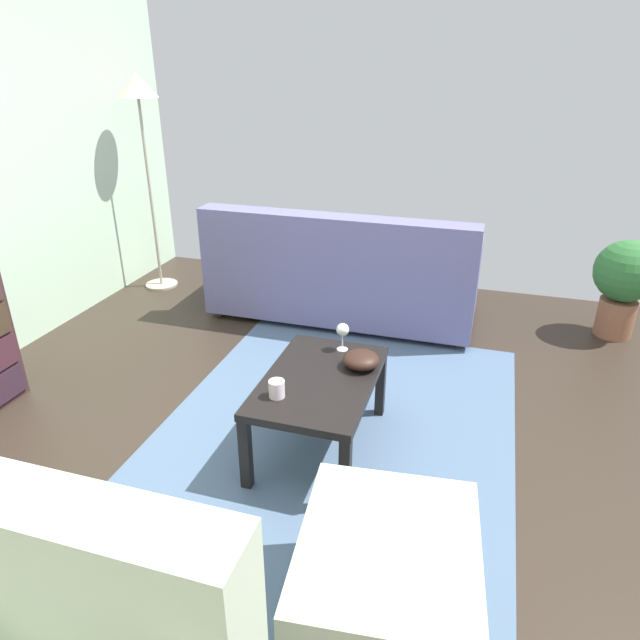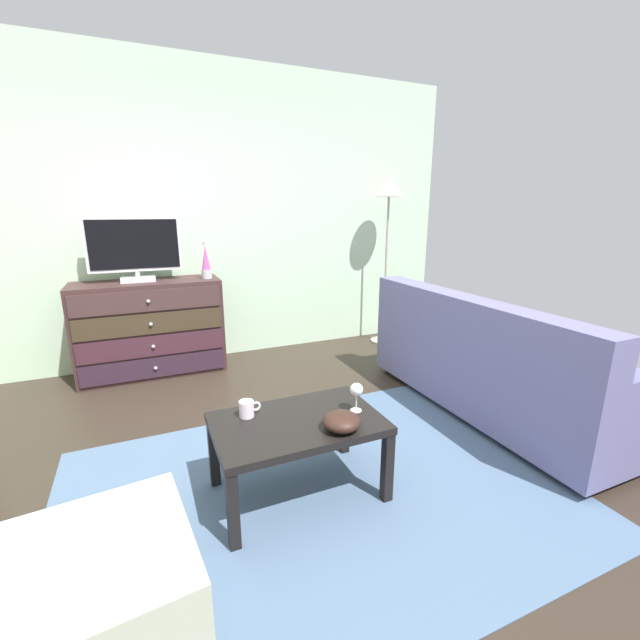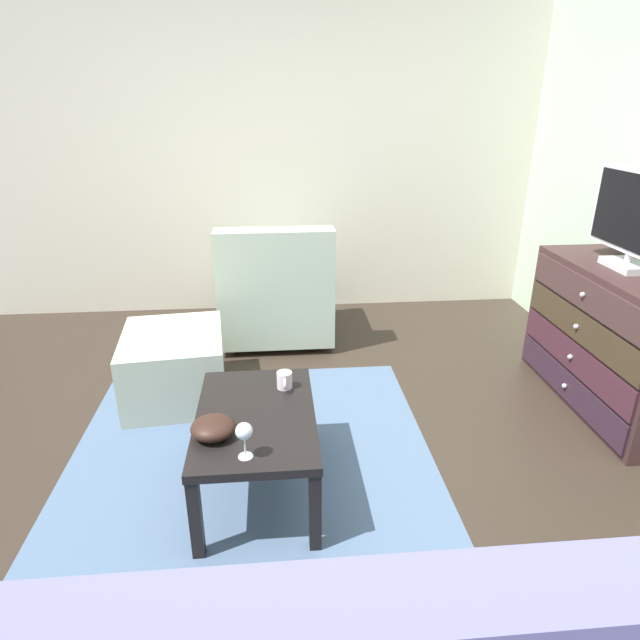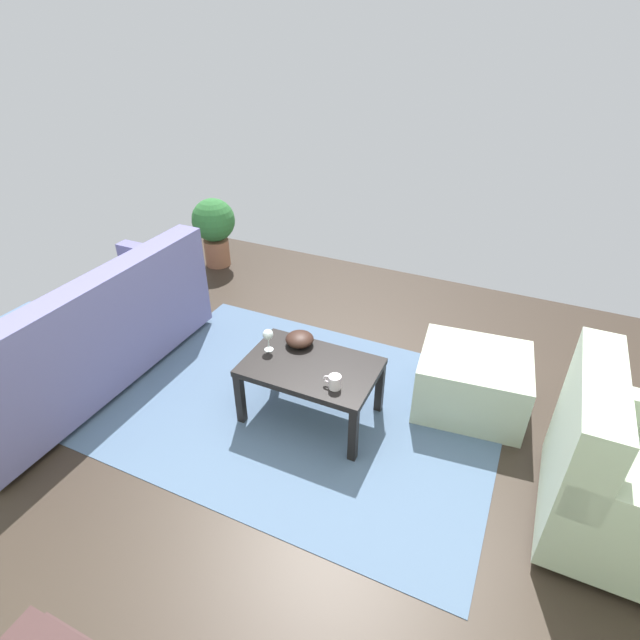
% 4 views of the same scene
% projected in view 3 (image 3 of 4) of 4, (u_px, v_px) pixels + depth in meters
% --- Properties ---
extents(ground_plane, '(5.35, 4.98, 0.05)m').
position_uv_depth(ground_plane, '(291.00, 476.00, 2.73)').
color(ground_plane, '#30261E').
extents(wall_plain_left, '(0.12, 4.98, 2.77)m').
position_uv_depth(wall_plain_left, '(276.00, 147.00, 4.44)').
color(wall_plain_left, silver).
rests_on(wall_plain_left, ground_plane).
extents(area_rug, '(2.60, 1.90, 0.01)m').
position_uv_depth(area_rug, '(250.00, 500.00, 2.52)').
color(area_rug, '#485E79').
rests_on(area_rug, ground_plane).
extents(dresser, '(1.23, 0.49, 0.85)m').
position_uv_depth(dresser, '(612.00, 340.00, 3.19)').
color(dresser, '#382323').
rests_on(dresser, ground_plane).
extents(tv, '(0.76, 0.18, 0.55)m').
position_uv_depth(tv, '(637.00, 218.00, 2.97)').
color(tv, silver).
rests_on(tv, dresser).
extents(coffee_table, '(0.85, 0.54, 0.42)m').
position_uv_depth(coffee_table, '(256.00, 424.00, 2.47)').
color(coffee_table, black).
rests_on(coffee_table, ground_plane).
extents(wine_glass, '(0.07, 0.07, 0.16)m').
position_uv_depth(wine_glass, '(244.00, 432.00, 2.10)').
color(wine_glass, silver).
rests_on(wine_glass, coffee_table).
extents(mug, '(0.11, 0.08, 0.09)m').
position_uv_depth(mug, '(285.00, 380.00, 2.65)').
color(mug, silver).
rests_on(mug, coffee_table).
extents(bowl_decorative, '(0.19, 0.19, 0.08)m').
position_uv_depth(bowl_decorative, '(213.00, 428.00, 2.26)').
color(bowl_decorative, black).
rests_on(bowl_decorative, coffee_table).
extents(armchair, '(0.80, 0.84, 0.92)m').
position_uv_depth(armchair, '(276.00, 295.00, 4.11)').
color(armchair, '#332319').
rests_on(armchair, ground_plane).
extents(ottoman, '(0.76, 0.67, 0.42)m').
position_uv_depth(ottoman, '(175.00, 365.00, 3.35)').
color(ottoman, '#ACB59E').
rests_on(ottoman, ground_plane).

